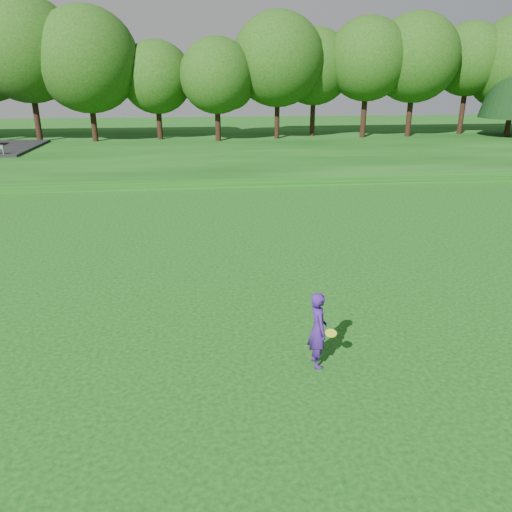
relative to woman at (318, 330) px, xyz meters
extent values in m
plane|color=#0C3F0C|center=(-4.04, 0.13, -0.92)|extent=(140.00, 140.00, 0.00)
cube|color=#0C3F0C|center=(-4.04, 34.13, -0.62)|extent=(130.00, 30.00, 0.60)
cube|color=gray|center=(-4.04, 20.13, -0.90)|extent=(130.00, 1.60, 0.04)
imported|color=#3A1A75|center=(0.00, 0.00, 0.00)|extent=(0.49, 0.71, 1.85)
cylinder|color=#BEEE25|center=(0.22, -0.30, 0.06)|extent=(0.27, 0.27, 0.08)
camera|label=1|loc=(-2.51, -9.95, 5.56)|focal=35.00mm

